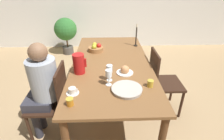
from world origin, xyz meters
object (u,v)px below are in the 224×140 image
at_px(chair_person_side, 53,101).
at_px(chair_opposite, 161,81).
at_px(jam_jar_amber, 70,102).
at_px(person_seated, 42,85).
at_px(fruit_bowl, 96,48).
at_px(serving_tray, 127,89).
at_px(bread_plate, 125,71).
at_px(teacup_near_person, 72,91).
at_px(potted_plant, 66,31).
at_px(wine_glass_juice, 109,70).
at_px(candlestick_tall, 136,38).
at_px(jam_jar_red, 150,83).
at_px(wine_glass_water, 109,74).
at_px(red_pitcher, 79,64).

bearing_deg(chair_person_side, chair_opposite, -74.39).
relative_size(chair_person_side, jam_jar_amber, 12.64).
xyz_separation_m(person_seated, fruit_bowl, (0.56, 0.80, 0.10)).
height_order(serving_tray, bread_plate, bread_plate).
xyz_separation_m(chair_opposite, teacup_near_person, (-1.07, -0.62, 0.30)).
xyz_separation_m(chair_opposite, bread_plate, (-0.54, -0.25, 0.31)).
xyz_separation_m(bread_plate, jam_jar_amber, (-0.53, -0.54, 0.01)).
height_order(chair_opposite, potted_plant, chair_opposite).
height_order(wine_glass_juice, teacup_near_person, wine_glass_juice).
bearing_deg(person_seated, candlestick_tall, -50.07).
bearing_deg(potted_plant, candlestick_tall, -47.11).
xyz_separation_m(jam_jar_red, potted_plant, (-1.40, 2.68, -0.23)).
distance_m(person_seated, jam_jar_amber, 0.58).
bearing_deg(candlestick_tall, chair_person_side, -137.71).
relative_size(bread_plate, fruit_bowl, 0.90).
bearing_deg(candlestick_tall, person_seated, -140.07).
bearing_deg(bread_plate, wine_glass_water, -128.76).
relative_size(person_seated, wine_glass_water, 6.83).
relative_size(red_pitcher, jam_jar_red, 3.19).
bearing_deg(serving_tray, jam_jar_red, 14.48).
distance_m(chair_person_side, serving_tray, 0.89).
xyz_separation_m(jam_jar_amber, jam_jar_red, (0.76, 0.26, 0.00)).
xyz_separation_m(fruit_bowl, potted_plant, (-0.81, 1.73, -0.23)).
distance_m(wine_glass_water, teacup_near_person, 0.39).
height_order(serving_tray, jam_jar_amber, jam_jar_amber).
bearing_deg(potted_plant, chair_opposite, -51.55).
xyz_separation_m(chair_person_side, teacup_near_person, (0.29, -0.24, 0.30)).
height_order(chair_person_side, fruit_bowl, chair_person_side).
height_order(person_seated, bread_plate, person_seated).
bearing_deg(candlestick_tall, chair_opposite, -65.60).
height_order(person_seated, candlestick_tall, person_seated).
bearing_deg(chair_opposite, wine_glass_water, -55.97).
bearing_deg(bread_plate, fruit_bowl, 118.30).
bearing_deg(red_pitcher, chair_person_side, -152.68).
height_order(jam_jar_amber, jam_jar_red, same).
height_order(chair_person_side, teacup_near_person, chair_person_side).
relative_size(person_seated, candlestick_tall, 3.39).
bearing_deg(serving_tray, teacup_near_person, -177.13).
bearing_deg(fruit_bowl, jam_jar_red, -58.23).
xyz_separation_m(red_pitcher, jam_jar_amber, (-0.01, -0.58, -0.08)).
distance_m(jam_jar_amber, jam_jar_red, 0.80).
bearing_deg(chair_person_side, fruit_bowl, -30.32).
xyz_separation_m(jam_jar_amber, fruit_bowl, (0.17, 1.22, 0.01)).
height_order(chair_opposite, person_seated, person_seated).
bearing_deg(wine_glass_juice, bread_plate, 39.71).
bearing_deg(serving_tray, person_seated, 166.17).
xyz_separation_m(teacup_near_person, fruit_bowl, (0.18, 1.04, 0.02)).
relative_size(serving_tray, bread_plate, 1.56).
xyz_separation_m(serving_tray, potted_plant, (-1.16, 2.75, -0.20)).
bearing_deg(jam_jar_amber, jam_jar_red, 19.07).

